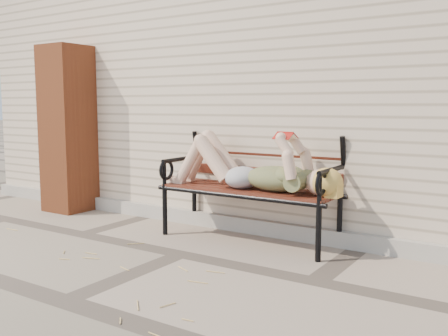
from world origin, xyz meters
The scene contains 7 objects.
ground centered at (0.00, 0.00, 0.00)m, with size 80.00×80.00×0.00m, color gray.
house_wall centered at (0.00, 3.00, 1.50)m, with size 8.00×4.00×3.00m, color beige.
foundation_strip centered at (0.00, 0.97, 0.07)m, with size 8.00×0.10×0.15m, color #ABA69B.
brick_pillar centered at (-2.30, 0.75, 1.00)m, with size 0.50×0.50×2.00m, color brown.
garden_bench centered at (0.27, 0.82, 0.67)m, with size 1.85×0.74×1.20m.
reading_woman centered at (0.28, 0.67, 0.71)m, with size 1.74×0.40×0.55m.
straw_scatter centered at (-0.58, -0.66, 0.01)m, with size 2.34×1.73×0.01m.
Camera 1 is at (2.60, -3.33, 1.28)m, focal length 40.00 mm.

